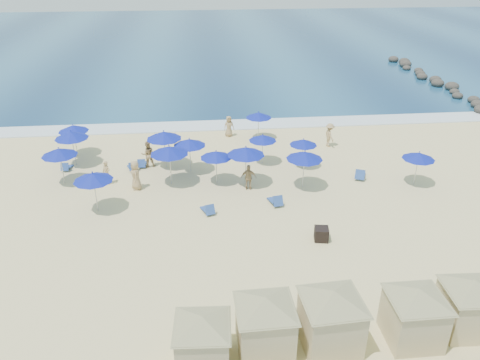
{
  "coord_description": "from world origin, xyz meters",
  "views": [
    {
      "loc": [
        -2.56,
        -22.26,
        13.82
      ],
      "look_at": [
        -0.07,
        3.0,
        1.03
      ],
      "focal_mm": 35.0,
      "sensor_mm": 36.0,
      "label": 1
    }
  ],
  "objects_px": {
    "umbrella_1": "(59,152)",
    "beachgoer_4": "(229,126)",
    "umbrella_3": "(93,177)",
    "beachgoer_0": "(106,173)",
    "umbrella_0": "(71,135)",
    "umbrella_2": "(73,128)",
    "beachgoer_3": "(330,135)",
    "umbrella_12": "(169,150)",
    "cabana_4": "(471,299)",
    "beachgoer_2": "(249,177)",
    "umbrella_4": "(164,135)",
    "umbrella_10": "(303,142)",
    "trash_bin": "(321,234)",
    "beachgoer_5": "(136,175)",
    "umbrella_11": "(419,156)",
    "umbrella_5": "(189,142)",
    "cabana_1": "(265,317)",
    "umbrella_8": "(305,155)",
    "umbrella_7": "(263,138)",
    "cabana_0": "(202,335)",
    "umbrella_6": "(246,151)",
    "beachgoer_1": "(148,154)",
    "cabana_2": "(332,311)",
    "cabana_3": "(416,308)",
    "rock_jetty": "(442,85)",
    "umbrella_13": "(216,155)",
    "umbrella_9": "(259,115)"
  },
  "relations": [
    {
      "from": "cabana_2",
      "to": "umbrella_12",
      "type": "relative_size",
      "value": 1.66
    },
    {
      "from": "umbrella_0",
      "to": "beachgoer_3",
      "type": "bearing_deg",
      "value": 5.0
    },
    {
      "from": "cabana_1",
      "to": "umbrella_3",
      "type": "xyz_separation_m",
      "value": [
        -8.12,
        11.24,
        0.62
      ]
    },
    {
      "from": "umbrella_3",
      "to": "umbrella_4",
      "type": "height_order",
      "value": "umbrella_4"
    },
    {
      "from": "umbrella_6",
      "to": "umbrella_11",
      "type": "relative_size",
      "value": 1.17
    },
    {
      "from": "umbrella_1",
      "to": "umbrella_12",
      "type": "distance_m",
      "value": 6.95
    },
    {
      "from": "beachgoer_0",
      "to": "beachgoer_2",
      "type": "height_order",
      "value": "beachgoer_2"
    },
    {
      "from": "cabana_3",
      "to": "umbrella_10",
      "type": "bearing_deg",
      "value": 92.82
    },
    {
      "from": "cabana_0",
      "to": "beachgoer_5",
      "type": "xyz_separation_m",
      "value": [
        -3.81,
        14.33,
        -0.51
      ]
    },
    {
      "from": "cabana_1",
      "to": "umbrella_8",
      "type": "height_order",
      "value": "cabana_1"
    },
    {
      "from": "beachgoer_3",
      "to": "beachgoer_4",
      "type": "height_order",
      "value": "beachgoer_3"
    },
    {
      "from": "umbrella_7",
      "to": "beachgoer_0",
      "type": "xyz_separation_m",
      "value": [
        -10.38,
        -2.18,
        -1.13
      ]
    },
    {
      "from": "umbrella_7",
      "to": "beachgoer_4",
      "type": "xyz_separation_m",
      "value": [
        -1.93,
        5.45,
        -1.07
      ]
    },
    {
      "from": "trash_bin",
      "to": "umbrella_6",
      "type": "xyz_separation_m",
      "value": [
        -3.24,
        6.66,
        1.99
      ]
    },
    {
      "from": "trash_bin",
      "to": "beachgoer_0",
      "type": "distance_m",
      "value": 14.34
    },
    {
      "from": "umbrella_3",
      "to": "beachgoer_0",
      "type": "xyz_separation_m",
      "value": [
        0.04,
        3.46,
        -1.42
      ]
    },
    {
      "from": "cabana_1",
      "to": "umbrella_12",
      "type": "bearing_deg",
      "value": 105.57
    },
    {
      "from": "umbrella_11",
      "to": "beachgoer_4",
      "type": "bearing_deg",
      "value": 139.2
    },
    {
      "from": "umbrella_4",
      "to": "umbrella_10",
      "type": "height_order",
      "value": "umbrella_4"
    },
    {
      "from": "umbrella_5",
      "to": "beachgoer_4",
      "type": "bearing_deg",
      "value": 63.95
    },
    {
      "from": "cabana_4",
      "to": "beachgoer_5",
      "type": "relative_size",
      "value": 2.23
    },
    {
      "from": "rock_jetty",
      "to": "umbrella_12",
      "type": "height_order",
      "value": "umbrella_12"
    },
    {
      "from": "umbrella_3",
      "to": "umbrella_12",
      "type": "bearing_deg",
      "value": 35.97
    },
    {
      "from": "trash_bin",
      "to": "beachgoer_5",
      "type": "relative_size",
      "value": 0.37
    },
    {
      "from": "beachgoer_3",
      "to": "umbrella_3",
      "type": "bearing_deg",
      "value": 108.97
    },
    {
      "from": "cabana_0",
      "to": "umbrella_1",
      "type": "bearing_deg",
      "value": 118.78
    },
    {
      "from": "cabana_2",
      "to": "beachgoer_3",
      "type": "relative_size",
      "value": 2.47
    },
    {
      "from": "trash_bin",
      "to": "beachgoer_2",
      "type": "relative_size",
      "value": 0.43
    },
    {
      "from": "cabana_4",
      "to": "beachgoer_2",
      "type": "bearing_deg",
      "value": 119.44
    },
    {
      "from": "cabana_2",
      "to": "umbrella_12",
      "type": "distance_m",
      "value": 15.66
    },
    {
      "from": "cabana_3",
      "to": "trash_bin",
      "type": "bearing_deg",
      "value": 103.74
    },
    {
      "from": "cabana_0",
      "to": "umbrella_3",
      "type": "height_order",
      "value": "cabana_0"
    },
    {
      "from": "umbrella_5",
      "to": "cabana_0",
      "type": "bearing_deg",
      "value": -88.61
    },
    {
      "from": "umbrella_1",
      "to": "beachgoer_4",
      "type": "distance_m",
      "value": 13.47
    },
    {
      "from": "umbrella_11",
      "to": "umbrella_5",
      "type": "bearing_deg",
      "value": 166.87
    },
    {
      "from": "beachgoer_1",
      "to": "beachgoer_2",
      "type": "distance_m",
      "value": 7.7
    },
    {
      "from": "umbrella_11",
      "to": "beachgoer_4",
      "type": "xyz_separation_m",
      "value": [
        -11.21,
        9.68,
        -1.17
      ]
    },
    {
      "from": "umbrella_1",
      "to": "beachgoer_1",
      "type": "xyz_separation_m",
      "value": [
        5.24,
        2.07,
        -1.27
      ]
    },
    {
      "from": "umbrella_13",
      "to": "umbrella_3",
      "type": "bearing_deg",
      "value": -157.72
    },
    {
      "from": "trash_bin",
      "to": "umbrella_12",
      "type": "bearing_deg",
      "value": 147.32
    },
    {
      "from": "umbrella_1",
      "to": "beachgoer_2",
      "type": "xyz_separation_m",
      "value": [
        11.78,
        -2.0,
        -1.37
      ]
    },
    {
      "from": "umbrella_2",
      "to": "umbrella_5",
      "type": "height_order",
      "value": "umbrella_5"
    },
    {
      "from": "cabana_2",
      "to": "umbrella_9",
      "type": "xyz_separation_m",
      "value": [
        0.14,
        21.47,
        0.36
      ]
    },
    {
      "from": "umbrella_3",
      "to": "umbrella_7",
      "type": "relative_size",
      "value": 1.15
    },
    {
      "from": "umbrella_0",
      "to": "umbrella_2",
      "type": "bearing_deg",
      "value": 98.77
    },
    {
      "from": "beachgoer_0",
      "to": "umbrella_12",
      "type": "bearing_deg",
      "value": 21.11
    },
    {
      "from": "umbrella_6",
      "to": "umbrella_13",
      "type": "xyz_separation_m",
      "value": [
        -1.84,
        0.44,
        -0.35
      ]
    },
    {
      "from": "beachgoer_4",
      "to": "umbrella_12",
      "type": "bearing_deg",
      "value": -131.9
    },
    {
      "from": "rock_jetty",
      "to": "beachgoer_2",
      "type": "relative_size",
      "value": 16.0
    },
    {
      "from": "cabana_1",
      "to": "beachgoer_4",
      "type": "height_order",
      "value": "cabana_1"
    }
  ]
}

